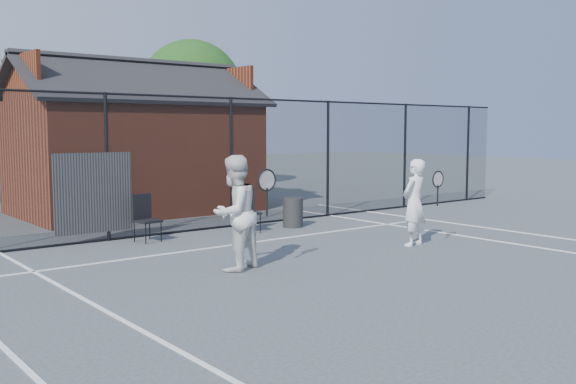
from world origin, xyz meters
TOP-DOWN VIEW (x-y plane):
  - ground at (0.00, 0.00)m, footprint 80.00×80.00m
  - court_lines at (0.00, -1.32)m, footprint 11.02×18.00m
  - fence at (-0.30, 5.00)m, footprint 22.04×3.00m
  - clubhouse at (0.50, 9.00)m, footprint 6.50×4.36m
  - tree_right at (5.50, 14.50)m, footprint 3.97×3.97m
  - player_front at (2.44, 0.77)m, footprint 0.79×0.61m
  - player_back at (-1.52, 1.13)m, footprint 1.09×0.94m
  - chair_left at (-1.44, 4.38)m, footprint 0.53×0.54m
  - chair_right at (0.85, 4.10)m, footprint 0.54×0.55m
  - waste_bin at (2.10, 4.10)m, footprint 0.56×0.56m

SIDE VIEW (x-z plane):
  - ground at x=0.00m, z-range 0.00..0.00m
  - court_lines at x=0.00m, z-range 0.00..0.01m
  - waste_bin at x=2.10m, z-range 0.00..0.68m
  - chair_left at x=-1.44m, z-range 0.00..0.94m
  - chair_right at x=0.85m, z-range 0.00..0.94m
  - player_front at x=2.44m, z-range 0.00..1.69m
  - player_back at x=-1.52m, z-range 0.00..1.86m
  - fence at x=-0.30m, z-range -0.05..2.95m
  - clubhouse at x=0.50m, z-range -0.49..3.70m
  - tree_right at x=5.50m, z-range 0.86..6.56m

